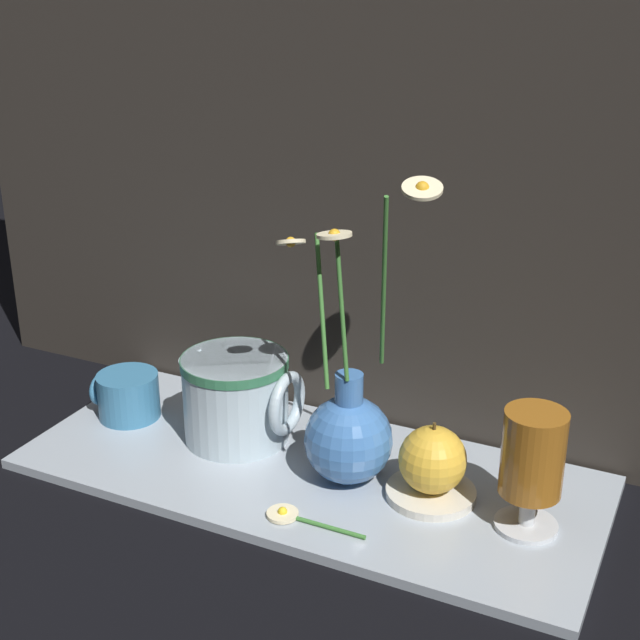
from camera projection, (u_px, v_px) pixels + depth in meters
ground_plane at (308, 477)px, 1.09m from camera, size 6.00×6.00×0.00m
shelf at (308, 472)px, 1.09m from camera, size 0.70×0.30×0.01m
vase_with_flowers at (348, 433)px, 1.04m from camera, size 0.17×0.11×0.36m
yellow_mug at (127, 395)px, 1.20m from camera, size 0.09×0.08×0.06m
ceramic_pitcher at (237, 394)px, 1.13m from camera, size 0.16×0.14×0.13m
tea_glass at (533, 459)px, 0.94m from camera, size 0.07×0.07×0.14m
saucer_plate at (431, 493)px, 1.02m from camera, size 0.10×0.10×0.01m
orange_fruit at (433, 460)px, 1.01m from camera, size 0.08×0.08×0.09m
loose_daisy at (294, 517)px, 0.98m from camera, size 0.12×0.04×0.01m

